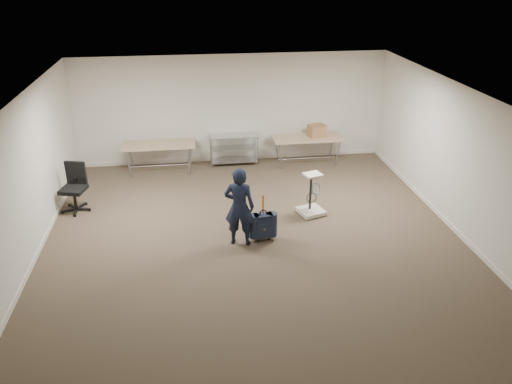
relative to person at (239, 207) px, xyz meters
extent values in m
plane|color=#403426|center=(0.28, -0.14, -0.77)|extent=(9.00, 9.00, 0.00)
plane|color=silver|center=(0.28, 4.36, 0.63)|extent=(8.00, 0.00, 8.00)
plane|color=silver|center=(0.28, -4.64, 0.63)|extent=(8.00, 0.00, 8.00)
plane|color=silver|center=(-3.72, -0.14, 0.63)|extent=(0.00, 9.00, 9.00)
plane|color=silver|center=(4.28, -0.14, 0.63)|extent=(0.00, 9.00, 9.00)
plane|color=white|center=(0.28, -0.14, 2.03)|extent=(8.00, 8.00, 0.00)
cube|color=silver|center=(0.28, 4.35, -0.72)|extent=(8.00, 0.02, 0.10)
cube|color=silver|center=(-3.71, -0.14, -0.72)|extent=(0.02, 9.00, 0.10)
cube|color=silver|center=(4.27, -0.14, -0.72)|extent=(0.02, 9.00, 0.10)
cube|color=tan|center=(-1.62, 3.81, -0.06)|extent=(1.80, 0.75, 0.03)
cylinder|color=gray|center=(-1.62, 3.81, -0.62)|extent=(1.50, 0.02, 0.02)
cylinder|color=gray|center=(-2.37, 3.51, -0.43)|extent=(0.13, 0.04, 0.69)
cylinder|color=gray|center=(-0.87, 3.51, -0.43)|extent=(0.13, 0.04, 0.69)
cylinder|color=gray|center=(-2.37, 4.11, -0.43)|extent=(0.13, 0.04, 0.69)
cylinder|color=gray|center=(-0.87, 4.11, -0.43)|extent=(0.13, 0.04, 0.69)
cube|color=tan|center=(2.18, 3.81, -0.06)|extent=(1.80, 0.75, 0.03)
cylinder|color=gray|center=(2.18, 3.81, -0.62)|extent=(1.50, 0.02, 0.02)
cylinder|color=gray|center=(1.43, 3.51, -0.43)|extent=(0.13, 0.04, 0.69)
cylinder|color=gray|center=(2.93, 3.51, -0.43)|extent=(0.13, 0.04, 0.69)
cylinder|color=gray|center=(1.43, 4.11, -0.43)|extent=(0.13, 0.04, 0.69)
cylinder|color=gray|center=(2.93, 4.11, -0.43)|extent=(0.13, 0.04, 0.69)
cylinder|color=silver|center=(-0.32, 3.83, -0.37)|extent=(0.02, 0.02, 0.80)
cylinder|color=silver|center=(0.88, 3.83, -0.37)|extent=(0.02, 0.02, 0.80)
cylinder|color=silver|center=(-0.32, 4.28, -0.37)|extent=(0.02, 0.02, 0.80)
cylinder|color=silver|center=(0.88, 4.28, -0.37)|extent=(0.02, 0.02, 0.80)
cube|color=silver|center=(0.28, 4.06, -0.67)|extent=(1.20, 0.45, 0.02)
cube|color=silver|center=(0.28, 4.06, -0.32)|extent=(1.20, 0.45, 0.02)
cube|color=silver|center=(0.28, 4.06, 0.01)|extent=(1.20, 0.45, 0.01)
imported|color=black|center=(0.00, 0.00, 0.00)|extent=(0.64, 0.50, 1.55)
cube|color=black|center=(0.45, 0.03, -0.44)|extent=(0.36, 0.23, 0.48)
cube|color=black|center=(0.45, 0.05, -0.70)|extent=(0.32, 0.16, 0.03)
cylinder|color=black|center=(0.34, 0.03, -0.74)|extent=(0.03, 0.07, 0.06)
cylinder|color=black|center=(0.56, 0.04, -0.74)|extent=(0.03, 0.07, 0.06)
torus|color=black|center=(0.45, 0.03, -0.18)|extent=(0.15, 0.03, 0.15)
cube|color=orange|center=(0.45, 0.05, -0.01)|extent=(0.03, 0.01, 0.37)
cylinder|color=black|center=(-3.35, 1.83, -0.73)|extent=(0.63, 0.63, 0.09)
cylinder|color=black|center=(-3.35, 1.83, -0.51)|extent=(0.06, 0.06, 0.42)
cube|color=black|center=(-3.35, 1.83, -0.28)|extent=(0.59, 0.59, 0.08)
cube|color=black|center=(-3.29, 2.06, 0.02)|extent=(0.44, 0.17, 0.51)
cube|color=silver|center=(1.62, 0.99, -0.71)|extent=(0.63, 0.63, 0.08)
cylinder|color=black|center=(1.42, 0.79, -0.75)|extent=(0.06, 0.06, 0.04)
cylinder|color=black|center=(1.62, 1.04, -0.27)|extent=(0.05, 0.05, 0.80)
cube|color=silver|center=(1.62, 0.99, 0.13)|extent=(0.42, 0.39, 0.04)
torus|color=blue|center=(1.67, 0.91, -0.17)|extent=(0.28, 0.18, 0.25)
cube|color=#9C7648|center=(2.43, 3.86, 0.11)|extent=(0.48, 0.40, 0.31)
camera|label=1|loc=(-0.82, -8.18, 4.16)|focal=35.00mm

